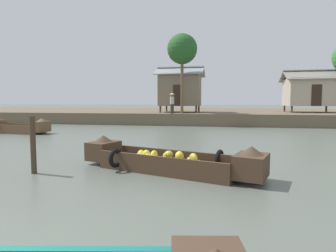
% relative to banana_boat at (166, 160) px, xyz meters
% --- Properties ---
extents(ground_plane, '(300.00, 300.00, 0.00)m').
position_rel_banana_boat_xyz_m(ground_plane, '(-1.37, 4.45, -0.32)').
color(ground_plane, '#596056').
extents(riverbank_strip, '(160.00, 20.00, 0.95)m').
position_rel_banana_boat_xyz_m(riverbank_strip, '(-1.37, 24.28, 0.16)').
color(riverbank_strip, brown).
rests_on(riverbank_strip, ground).
extents(banana_boat, '(5.23, 2.48, 0.87)m').
position_rel_banana_boat_xyz_m(banana_boat, '(0.00, 0.00, 0.00)').
color(banana_boat, '#473323').
rests_on(banana_boat, ground).
extents(cargo_boat_upstream, '(3.97, 1.66, 0.94)m').
position_rel_banana_boat_xyz_m(cargo_boat_upstream, '(-10.60, 7.67, 0.02)').
color(cargo_boat_upstream, brown).
rests_on(cargo_boat_upstream, ground).
extents(stilt_house_left, '(4.24, 3.77, 4.08)m').
position_rel_banana_boat_xyz_m(stilt_house_left, '(-2.24, 18.19, 2.70)').
color(stilt_house_left, '#4C3826').
rests_on(stilt_house_left, riverbank_strip).
extents(stilt_house_mid_left, '(4.81, 3.86, 3.77)m').
position_rel_banana_boat_xyz_m(stilt_house_mid_left, '(9.25, 19.92, 2.50)').
color(stilt_house_mid_left, '#4C3826').
rests_on(stilt_house_mid_left, riverbank_strip).
extents(palm_tree_mid, '(2.45, 2.45, 6.44)m').
position_rel_banana_boat_xyz_m(palm_tree_mid, '(-1.76, 15.79, 5.80)').
color(palm_tree_mid, brown).
rests_on(palm_tree_mid, riverbank_strip).
extents(vendor_person, '(0.44, 0.44, 1.66)m').
position_rel_banana_boat_xyz_m(vendor_person, '(-2.43, 14.88, 1.56)').
color(vendor_person, '#332D28').
rests_on(vendor_person, riverbank_strip).
extents(mooring_post, '(0.14, 0.14, 1.52)m').
position_rel_banana_boat_xyz_m(mooring_post, '(-3.42, -0.87, 0.45)').
color(mooring_post, '#423323').
rests_on(mooring_post, ground).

